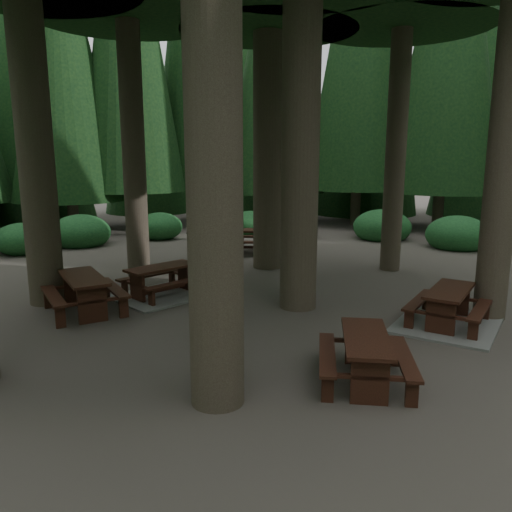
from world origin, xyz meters
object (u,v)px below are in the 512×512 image
picnic_table_a (448,313)px  picnic_table_d (263,237)px  picnic_table_e (366,352)px  picnic_table_b (84,288)px  picnic_table_c (162,286)px

picnic_table_a → picnic_table_d: size_ratio=1.18×
picnic_table_e → picnic_table_b: bearing=64.7°
picnic_table_b → picnic_table_c: bearing=-78.8°
picnic_table_a → picnic_table_e: picnic_table_a is taller
picnic_table_a → picnic_table_c: (-4.38, 5.06, -0.00)m
picnic_table_b → picnic_table_e: picnic_table_b is taller
picnic_table_e → picnic_table_d: bearing=15.0°
picnic_table_c → picnic_table_e: picnic_table_c is taller
picnic_table_c → picnic_table_e: (1.07, -6.22, 0.24)m
picnic_table_a → picnic_table_c: size_ratio=1.09×
picnic_table_a → picnic_table_e: (-3.31, -1.15, 0.24)m
picnic_table_e → picnic_table_a: bearing=-33.6°
picnic_table_b → picnic_table_d: size_ratio=0.79×
picnic_table_b → picnic_table_a: bearing=-126.8°
picnic_table_a → picnic_table_d: bearing=57.5°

